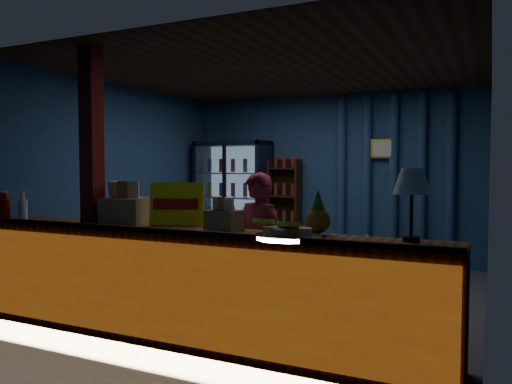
# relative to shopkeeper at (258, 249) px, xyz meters

# --- Properties ---
(ground) EXTENTS (4.60, 4.60, 0.00)m
(ground) POSITION_rel_shopkeeper_xyz_m (-0.37, 1.28, -0.72)
(ground) COLOR #515154
(ground) RESTS_ON ground
(room_walls) EXTENTS (4.60, 4.60, 4.60)m
(room_walls) POSITION_rel_shopkeeper_xyz_m (-0.37, 1.28, 0.85)
(room_walls) COLOR navy
(room_walls) RESTS_ON ground
(counter) EXTENTS (4.40, 0.57, 0.99)m
(counter) POSITION_rel_shopkeeper_xyz_m (-0.37, -0.63, -0.24)
(counter) COLOR brown
(counter) RESTS_ON ground
(support_post) EXTENTS (0.16, 0.16, 2.60)m
(support_post) POSITION_rel_shopkeeper_xyz_m (-1.42, -0.62, 0.58)
(support_post) COLOR maroon
(support_post) RESTS_ON ground
(beverage_cooler) EXTENTS (1.20, 0.62, 1.90)m
(beverage_cooler) POSITION_rel_shopkeeper_xyz_m (-1.92, 3.19, 0.22)
(beverage_cooler) COLOR black
(beverage_cooler) RESTS_ON ground
(bottle_shelf) EXTENTS (0.50, 0.28, 1.60)m
(bottle_shelf) POSITION_rel_shopkeeper_xyz_m (-1.07, 3.34, 0.08)
(bottle_shelf) COLOR #342310
(bottle_shelf) RESTS_ON ground
(curtain_folds) EXTENTS (1.74, 0.14, 2.50)m
(curtain_folds) POSITION_rel_shopkeeper_xyz_m (0.63, 3.42, 0.58)
(curtain_folds) COLOR navy
(curtain_folds) RESTS_ON room_walls
(framed_picture) EXTENTS (0.36, 0.04, 0.28)m
(framed_picture) POSITION_rel_shopkeeper_xyz_m (0.48, 3.37, 1.03)
(framed_picture) COLOR gold
(framed_picture) RESTS_ON room_walls
(shopkeeper) EXTENTS (0.58, 0.44, 1.43)m
(shopkeeper) POSITION_rel_shopkeeper_xyz_m (0.00, 0.00, 0.00)
(shopkeeper) COLOR #9A2A3B
(shopkeeper) RESTS_ON ground
(green_chair) EXTENTS (0.74, 0.75, 0.53)m
(green_chair) POSITION_rel_shopkeeper_xyz_m (0.20, 2.57, -0.45)
(green_chair) COLOR #53A75E
(green_chair) RESTS_ON ground
(side_table) EXTENTS (0.57, 0.49, 0.52)m
(side_table) POSITION_rel_shopkeeper_xyz_m (1.01, 2.82, -0.50)
(side_table) COLOR #342310
(side_table) RESTS_ON ground
(yellow_sign) EXTENTS (0.49, 0.28, 0.39)m
(yellow_sign) POSITION_rel_shopkeeper_xyz_m (-0.63, -0.40, 0.43)
(yellow_sign) COLOR #FFEF0D
(yellow_sign) RESTS_ON counter
(soda_bottles) EXTENTS (0.39, 0.17, 0.29)m
(soda_bottles) POSITION_rel_shopkeeper_xyz_m (-2.42, -0.72, 0.35)
(soda_bottles) COLOR #A90E0B
(soda_bottles) RESTS_ON counter
(snack_box_left) EXTENTS (0.44, 0.39, 0.40)m
(snack_box_left) POSITION_rel_shopkeeper_xyz_m (-1.14, -0.51, 0.38)
(snack_box_left) COLOR olive
(snack_box_left) RESTS_ON counter
(snack_box_centre) EXTENTS (0.29, 0.24, 0.28)m
(snack_box_centre) POSITION_rel_shopkeeper_xyz_m (-0.05, -0.56, 0.33)
(snack_box_centre) COLOR olive
(snack_box_centre) RESTS_ON counter
(pastry_tray) EXTENTS (0.52, 0.52, 0.08)m
(pastry_tray) POSITION_rel_shopkeeper_xyz_m (0.59, -0.73, 0.26)
(pastry_tray) COLOR silver
(pastry_tray) RESTS_ON counter
(banana_bunches) EXTENTS (0.46, 0.28, 0.15)m
(banana_bunches) POSITION_rel_shopkeeper_xyz_m (0.49, -0.68, 0.31)
(banana_bunches) COLOR yellow
(banana_bunches) RESTS_ON counter
(table_lamp) EXTENTS (0.27, 0.27, 0.53)m
(table_lamp) POSITION_rel_shopkeeper_xyz_m (1.44, -0.49, 0.65)
(table_lamp) COLOR black
(table_lamp) RESTS_ON counter
(pineapple) EXTENTS (0.20, 0.20, 0.34)m
(pineapple) POSITION_rel_shopkeeper_xyz_m (0.73, -0.44, 0.38)
(pineapple) COLOR olive
(pineapple) RESTS_ON counter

